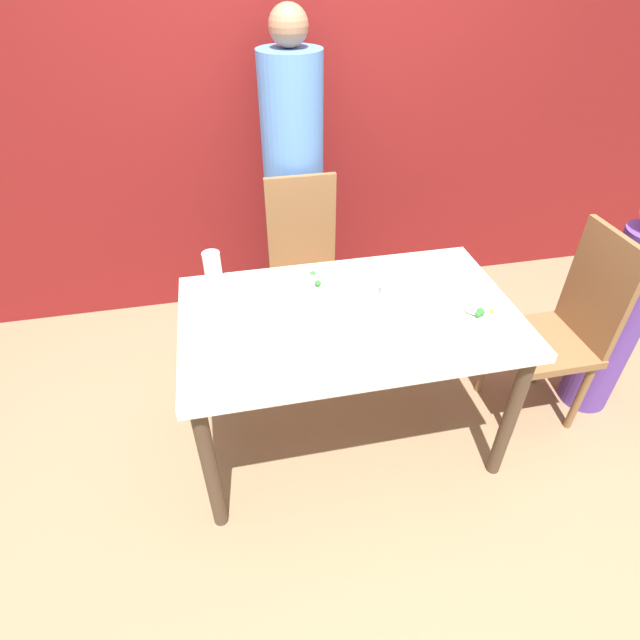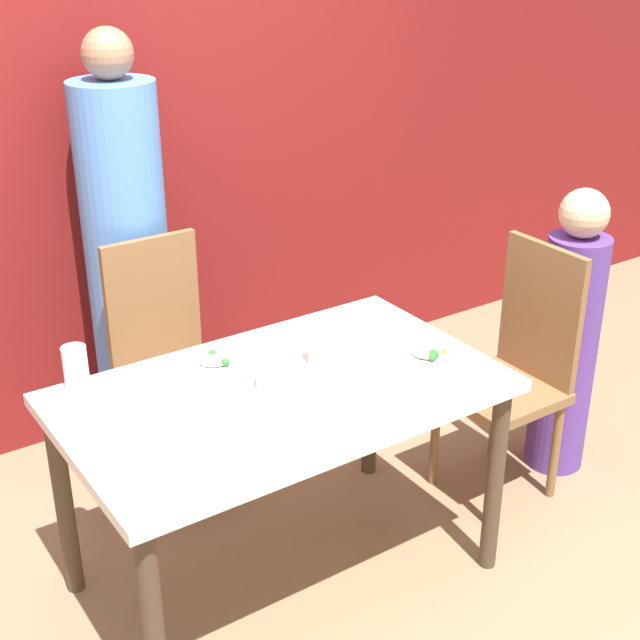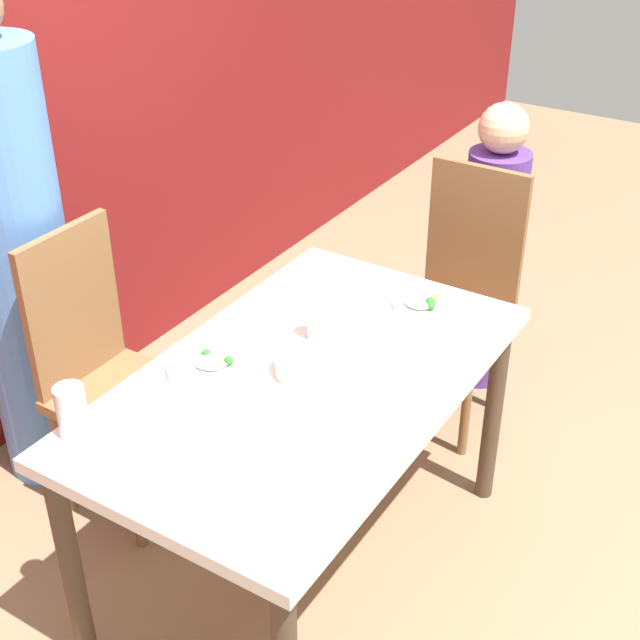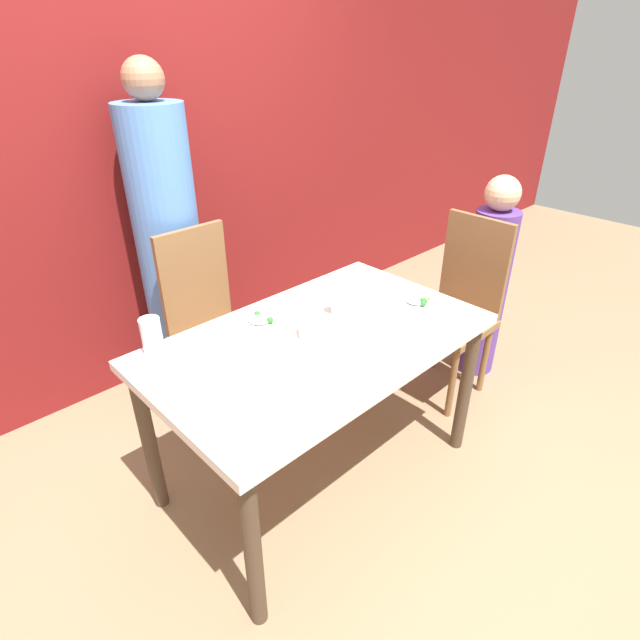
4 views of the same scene
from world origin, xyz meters
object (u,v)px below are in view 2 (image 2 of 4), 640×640
object	(u,v)px
person_adult	(129,268)
person_child	(568,341)
plate_rice_adult	(434,356)
chair_child_spot	(516,367)
bowl_curry	(284,378)
glass_water_tall	(76,368)
chair_adult_spot	(169,361)

from	to	relation	value
person_adult	person_child	bearing A→B (deg)	-39.23
person_child	plate_rice_adult	size ratio (longest dim) A/B	5.25
person_child	person_adult	bearing A→B (deg)	140.77
chair_child_spot	bowl_curry	bearing A→B (deg)	-91.70
chair_child_spot	plate_rice_adult	bearing A→B (deg)	-79.06
bowl_curry	glass_water_tall	xyz separation A→B (m)	(-0.55, 0.35, 0.04)
bowl_curry	plate_rice_adult	distance (m)	0.53
bowl_curry	plate_rice_adult	bearing A→B (deg)	-14.33
chair_child_spot	person_adult	bearing A→B (deg)	-135.82
plate_rice_adult	chair_child_spot	bearing A→B (deg)	10.94
person_child	glass_water_tall	world-z (taller)	person_child
person_adult	person_child	distance (m)	1.78
bowl_curry	person_child	bearing A→B (deg)	-1.33
glass_water_tall	chair_child_spot	bearing A→B (deg)	-13.66
chair_child_spot	chair_adult_spot	bearing A→B (deg)	-125.98
chair_child_spot	bowl_curry	distance (m)	1.06
chair_adult_spot	bowl_curry	bearing A→B (deg)	-85.47
chair_child_spot	person_child	world-z (taller)	person_child
person_child	bowl_curry	distance (m)	1.33
chair_child_spot	glass_water_tall	size ratio (longest dim) A/B	7.02
chair_adult_spot	glass_water_tall	xyz separation A→B (m)	(-0.49, -0.41, 0.30)
chair_adult_spot	glass_water_tall	size ratio (longest dim) A/B	7.02
chair_child_spot	plate_rice_adult	world-z (taller)	chair_child_spot
plate_rice_adult	glass_water_tall	world-z (taller)	glass_water_tall
plate_rice_adult	bowl_curry	bearing A→B (deg)	165.67
chair_adult_spot	person_adult	xyz separation A→B (m)	(0.00, 0.33, 0.28)
chair_adult_spot	glass_water_tall	distance (m)	0.70
person_child	chair_child_spot	bearing A→B (deg)	180.00
person_adult	plate_rice_adult	xyz separation A→B (m)	(0.57, -1.21, -0.04)
chair_adult_spot	plate_rice_adult	xyz separation A→B (m)	(0.57, -0.89, 0.24)
chair_child_spot	person_adult	distance (m)	1.58
plate_rice_adult	glass_water_tall	size ratio (longest dim) A/B	1.58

